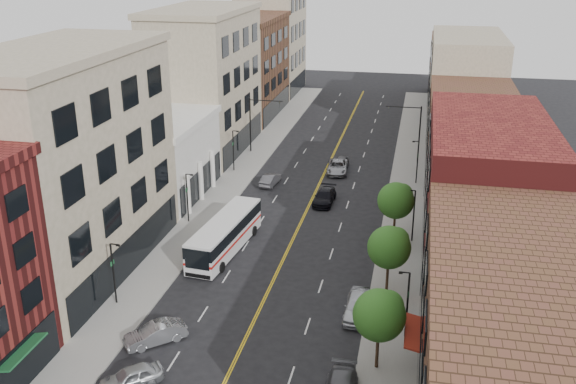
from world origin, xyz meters
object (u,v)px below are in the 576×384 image
Objects in this scene: car_angle_b at (155,334)px; car_lane_b at (337,167)px; car_lane_behind at (270,180)px; car_lane_c at (341,162)px; car_parked_far at (358,306)px; city_bus at (225,233)px; car_lane_a at (325,197)px; car_angle_a at (131,377)px.

car_lane_b is (7.50, 38.37, 0.02)m from car_angle_b.
car_lane_c is (7.19, 8.10, -0.03)m from car_lane_behind.
car_parked_far is 29.03m from car_lane_behind.
city_bus is 24.55m from car_lane_b.
car_parked_far is at bearing -83.85° from car_lane_b.
car_lane_b is at bearing -133.12° from car_lane_behind.
car_lane_c is (-5.71, 34.11, -0.18)m from car_parked_far.
car_lane_behind is 10.83m from car_lane_c.
car_lane_b is at bearing 92.24° from car_lane_a.
car_lane_behind reaches higher than car_lane_c.
car_parked_far is 32.51m from car_lane_b.
car_parked_far is at bearing 73.99° from car_angle_b.
car_lane_c is at bearing 91.38° from car_lane_a.
car_angle_a reaches higher than car_lane_c.
city_bus is at bearing 139.66° from car_angle_a.
car_angle_a is at bearing 96.31° from car_lane_behind.
car_angle_a is (-0.10, -19.64, -1.08)m from city_bus.
city_bus is 2.98× the size of car_lane_behind.
car_angle_a is at bearing -103.65° from car_lane_b.
car_lane_behind is 0.82× the size of car_lane_a.
city_bus is 2.49× the size of car_parked_far.
car_angle_a is 37.19m from car_lane_behind.
car_lane_behind is (0.10, 37.19, -0.02)m from car_angle_a.
car_angle_a reaches higher than car_lane_behind.
car_angle_b is 32.42m from car_lane_behind.
car_parked_far is 0.91× the size of car_lane_b.
city_bus is 26.66m from car_lane_c.
city_bus reaches higher than car_lane_behind.
car_angle_a is at bearing -36.84° from car_angle_b.
car_parked_far is 22.55m from car_lane_a.
car_lane_a is (7.00, -4.24, 0.05)m from car_lane_behind.
car_lane_behind is at bearing -126.95° from car_lane_c.
city_bus is 2.28× the size of car_lane_b.
city_bus reaches higher than car_lane_a.
car_lane_behind is at bearing 151.01° from car_lane_a.
car_lane_a is at bearing 127.78° from car_angle_a.
car_lane_b reaches higher than car_angle_a.
car_lane_c is at bearing 127.69° from car_angle_b.
city_bus is at bearing -110.90° from car_lane_b.
car_parked_far is 0.98× the size of car_lane_a.
car_lane_c is at bearing 99.89° from car_parked_far.
car_angle_b is (-0.40, 4.78, 0.03)m from car_angle_a.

